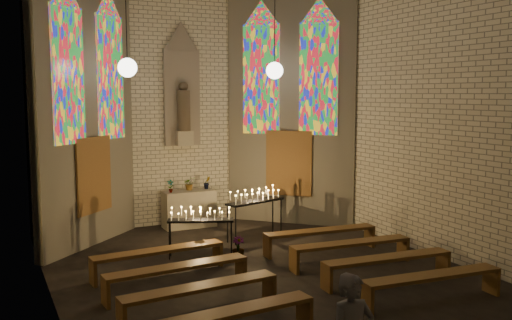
{
  "coord_description": "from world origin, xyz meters",
  "views": [
    {
      "loc": [
        -4.99,
        -9.03,
        3.61
      ],
      "look_at": [
        -0.05,
        1.18,
        2.29
      ],
      "focal_mm": 40.0,
      "sensor_mm": 36.0,
      "label": 1
    }
  ],
  "objects_px": {
    "altar": "(189,209)",
    "votive_stand_right": "(255,198)",
    "votive_stand_left": "(201,217)",
    "aisle_flower_pot": "(238,248)"
  },
  "relations": [
    {
      "from": "votive_stand_left",
      "to": "votive_stand_right",
      "type": "bearing_deg",
      "value": 50.35
    },
    {
      "from": "altar",
      "to": "votive_stand_left",
      "type": "distance_m",
      "value": 2.98
    },
    {
      "from": "altar",
      "to": "votive_stand_right",
      "type": "xyz_separation_m",
      "value": [
        1.07,
        -1.9,
        0.53
      ]
    },
    {
      "from": "votive_stand_left",
      "to": "votive_stand_right",
      "type": "distance_m",
      "value": 2.04
    },
    {
      "from": "altar",
      "to": "votive_stand_left",
      "type": "bearing_deg",
      "value": -104.2
    },
    {
      "from": "aisle_flower_pot",
      "to": "votive_stand_left",
      "type": "height_order",
      "value": "votive_stand_left"
    },
    {
      "from": "altar",
      "to": "aisle_flower_pot",
      "type": "height_order",
      "value": "altar"
    },
    {
      "from": "aisle_flower_pot",
      "to": "votive_stand_right",
      "type": "distance_m",
      "value": 1.94
    },
    {
      "from": "aisle_flower_pot",
      "to": "votive_stand_left",
      "type": "bearing_deg",
      "value": 147.88
    },
    {
      "from": "aisle_flower_pot",
      "to": "altar",
      "type": "bearing_deg",
      "value": 89.73
    }
  ]
}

